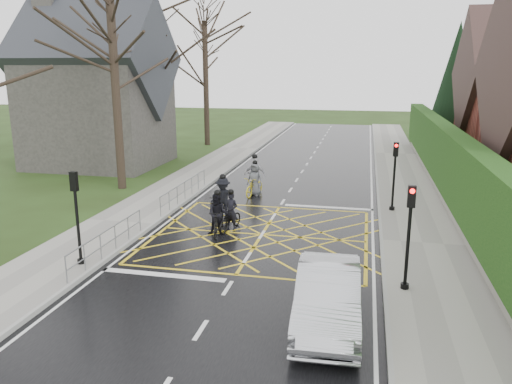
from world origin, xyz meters
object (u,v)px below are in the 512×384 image
at_px(cyclist_back, 218,218).
at_px(cyclist_mid, 223,202).
at_px(car, 328,296).
at_px(cyclist_lead, 255,184).
at_px(cyclist_front, 254,178).
at_px(cyclist_rear, 231,217).

bearing_deg(cyclist_back, cyclist_mid, 91.31).
bearing_deg(car, cyclist_lead, 107.85).
xyz_separation_m(cyclist_front, cyclist_lead, (0.15, -0.64, -0.12)).
relative_size(cyclist_rear, car, 0.40).
distance_m(cyclist_front, car, 13.91).
xyz_separation_m(cyclist_rear, cyclist_front, (-0.42, 6.27, 0.21)).
bearing_deg(cyclist_lead, car, -57.40).
height_order(cyclist_mid, cyclist_lead, cyclist_mid).
bearing_deg(car, cyclist_front, 107.51).
relative_size(cyclist_mid, cyclist_lead, 1.07).
bearing_deg(cyclist_rear, car, -45.00).
height_order(cyclist_rear, cyclist_front, cyclist_front).
bearing_deg(cyclist_back, cyclist_front, 81.28).
distance_m(cyclist_back, cyclist_front, 7.00).
height_order(cyclist_rear, cyclist_lead, cyclist_lead).
relative_size(cyclist_lead, car, 0.43).
distance_m(cyclist_rear, cyclist_back, 0.82).
relative_size(cyclist_back, cyclist_mid, 0.89).
relative_size(cyclist_front, car, 0.46).
bearing_deg(cyclist_front, cyclist_rear, -90.10).
height_order(cyclist_back, cyclist_front, cyclist_front).
height_order(cyclist_front, cyclist_lead, cyclist_front).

